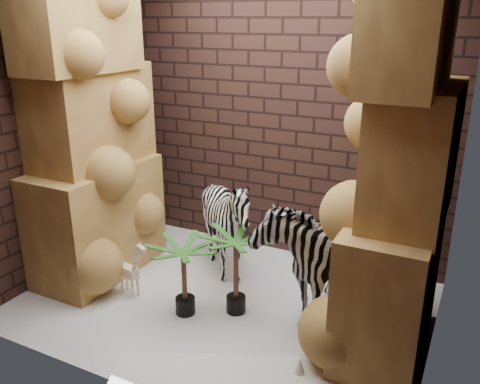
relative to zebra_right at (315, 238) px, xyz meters
The scene contains 13 objects.
floor 1.04m from the zebra_right, 159.27° to the right, with size 3.50×3.50×0.00m, color white.
wall_back 1.47m from the zebra_right, 127.30° to the left, with size 3.50×3.50×0.00m, color black.
wall_front 1.89m from the zebra_right, 115.79° to the right, with size 3.50×3.50×0.00m, color black.
wall_left 2.64m from the zebra_right, behind, with size 3.00×3.00×0.00m, color black.
wall_right 1.33m from the zebra_right, 15.47° to the right, with size 3.00×3.00×0.00m, color black.
rock_pillar_left 2.31m from the zebra_right, behind, with size 0.68×1.30×3.00m, color tan, non-canonical shape.
rock_pillar_right 1.10m from the zebra_right, 22.34° to the right, with size 0.58×1.25×3.00m, color tan, non-canonical shape.
zebra_right is the anchor object (origin of this frame).
zebra_left 0.98m from the zebra_right, 168.81° to the left, with size 0.88×1.10×0.99m, color white.
giraffe_toy 1.71m from the zebra_right, 161.17° to the right, with size 0.31×0.10×0.60m, color #FDEEC1, non-canonical shape.
palm_front 0.73m from the zebra_right, 148.58° to the right, with size 0.36×0.36×0.75m, color #1C4719, non-canonical shape.
palm_back 1.16m from the zebra_right, 149.21° to the right, with size 0.36×0.36×0.68m, color #1C4719, non-canonical shape.
surfboard 1.34m from the zebra_right, 103.57° to the right, with size 1.57×0.38×0.05m, color white.
Camera 1 is at (1.89, -3.41, 2.44)m, focal length 37.27 mm.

